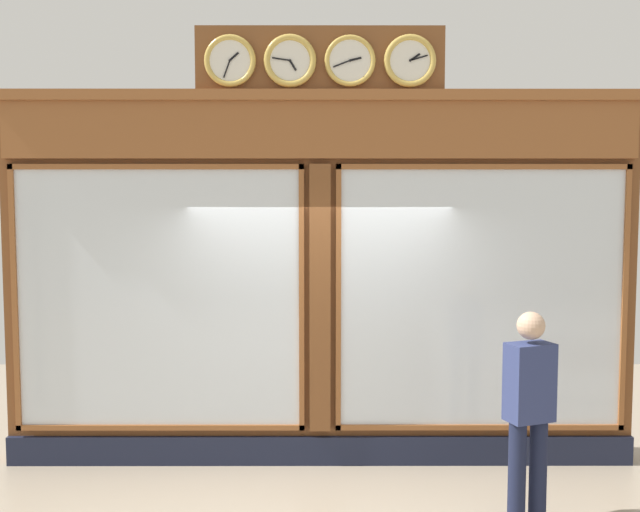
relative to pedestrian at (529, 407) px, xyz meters
name	(u,v)px	position (x,y,z in m)	size (l,w,h in m)	color
shop_facade	(320,276)	(1.65, -1.35, 0.90)	(6.18, 0.42, 4.18)	brown
pedestrian	(529,407)	(0.00, 0.00, 0.00)	(0.41, 0.33, 1.69)	#191E38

